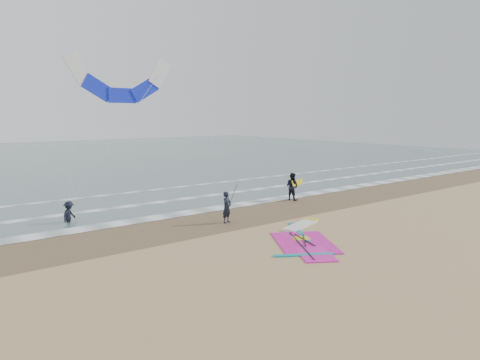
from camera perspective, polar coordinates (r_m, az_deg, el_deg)
ground at (r=20.01m, az=10.51°, el=-7.75°), size 120.00×120.00×0.00m
sea_water at (r=62.75m, az=-23.90°, el=2.72°), size 120.00×80.00×0.02m
wet_sand_band at (r=24.30m, az=-0.02°, el=-4.69°), size 120.00×5.00×0.01m
foam_waterline at (r=27.89m, az=-5.55°, el=-2.95°), size 120.00×9.15×0.02m
windsurf_rig at (r=20.03m, az=8.61°, el=-7.58°), size 5.83×5.52×0.14m
person_standing at (r=22.41m, az=-1.76°, el=-3.66°), size 0.70×0.58×1.66m
person_walking at (r=28.65m, az=6.96°, el=-0.86°), size 0.87×1.02×1.84m
person_wading at (r=24.14m, az=-21.85°, el=-3.58°), size 1.09×1.07×1.50m
held_pole at (r=22.50m, az=-1.15°, el=-2.60°), size 0.17×0.86×1.82m
carried_kiteboard at (r=28.82m, az=7.68°, el=-0.33°), size 1.30×0.51×0.39m
surf_kite at (r=27.59m, az=-15.52°, el=12.33°), size 7.65×2.77×8.33m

